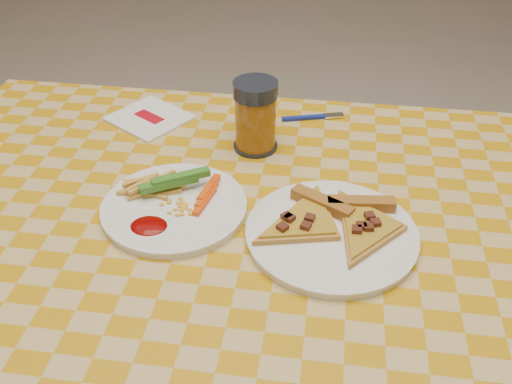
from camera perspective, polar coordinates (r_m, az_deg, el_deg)
table at (r=0.96m, az=-0.56°, el=-6.63°), size 1.28×0.88×0.76m
plate_left at (r=0.94m, az=-8.15°, el=-1.63°), size 0.29×0.29×0.01m
plate_right at (r=0.89m, az=7.53°, el=-4.30°), size 0.27×0.27×0.01m
fries_veggies at (r=0.95m, az=-8.50°, el=-0.23°), size 0.18×0.16×0.04m
pizza_slices at (r=0.89m, az=7.91°, el=-2.96°), size 0.28×0.25×0.02m
drink_glass at (r=1.06m, az=-0.06°, el=7.55°), size 0.08×0.08×0.14m
napkin at (r=1.21m, az=-10.61°, el=7.26°), size 0.19×0.19×0.01m
fork at (r=1.20m, az=5.79°, el=7.48°), size 0.13×0.05×0.01m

